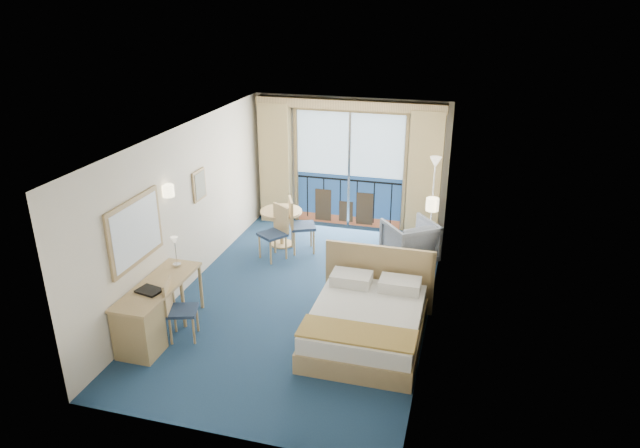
{
  "coord_description": "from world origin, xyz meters",
  "views": [
    {
      "loc": [
        2.41,
        -7.81,
        4.62
      ],
      "look_at": [
        0.21,
        0.2,
        1.23
      ],
      "focal_mm": 32.0,
      "sensor_mm": 36.0,
      "label": 1
    }
  ],
  "objects_px": {
    "bed": "(367,321)",
    "floor_lamp": "(434,179)",
    "round_table": "(281,219)",
    "table_chair_a": "(298,222)",
    "armchair": "(410,241)",
    "desk_chair": "(176,306)",
    "nightstand": "(417,280)",
    "table_chair_b": "(276,229)",
    "desk": "(143,322)"
  },
  "relations": [
    {
      "from": "bed",
      "to": "floor_lamp",
      "type": "bearing_deg",
      "value": 81.5
    },
    {
      "from": "armchair",
      "to": "table_chair_b",
      "type": "relative_size",
      "value": 0.85
    },
    {
      "from": "armchair",
      "to": "table_chair_a",
      "type": "height_order",
      "value": "table_chair_a"
    },
    {
      "from": "table_chair_b",
      "to": "floor_lamp",
      "type": "bearing_deg",
      "value": 62.7
    },
    {
      "from": "nightstand",
      "to": "desk",
      "type": "xyz_separation_m",
      "value": [
        -3.46,
        -2.47,
        0.14
      ]
    },
    {
      "from": "table_chair_b",
      "to": "armchair",
      "type": "bearing_deg",
      "value": 46.55
    },
    {
      "from": "bed",
      "to": "table_chair_a",
      "type": "xyz_separation_m",
      "value": [
        -1.84,
        2.61,
        0.3
      ]
    },
    {
      "from": "round_table",
      "to": "table_chair_a",
      "type": "height_order",
      "value": "table_chair_a"
    },
    {
      "from": "table_chair_a",
      "to": "bed",
      "type": "bearing_deg",
      "value": -168.79
    },
    {
      "from": "bed",
      "to": "table_chair_b",
      "type": "bearing_deg",
      "value": 133.69
    },
    {
      "from": "bed",
      "to": "floor_lamp",
      "type": "distance_m",
      "value": 3.87
    },
    {
      "from": "armchair",
      "to": "desk",
      "type": "bearing_deg",
      "value": 13.08
    },
    {
      "from": "desk_chair",
      "to": "table_chair_b",
      "type": "relative_size",
      "value": 0.92
    },
    {
      "from": "armchair",
      "to": "round_table",
      "type": "relative_size",
      "value": 1.07
    },
    {
      "from": "bed",
      "to": "desk",
      "type": "height_order",
      "value": "bed"
    },
    {
      "from": "desk",
      "to": "table_chair_b",
      "type": "distance_m",
      "value": 3.37
    },
    {
      "from": "floor_lamp",
      "to": "armchair",
      "type": "bearing_deg",
      "value": -107.56
    },
    {
      "from": "table_chair_a",
      "to": "table_chair_b",
      "type": "bearing_deg",
      "value": 116.4
    },
    {
      "from": "bed",
      "to": "desk_chair",
      "type": "height_order",
      "value": "bed"
    },
    {
      "from": "armchair",
      "to": "round_table",
      "type": "distance_m",
      "value": 2.49
    },
    {
      "from": "nightstand",
      "to": "table_chair_b",
      "type": "distance_m",
      "value": 2.82
    },
    {
      "from": "bed",
      "to": "nightstand",
      "type": "height_order",
      "value": "bed"
    },
    {
      "from": "desk",
      "to": "table_chair_b",
      "type": "xyz_separation_m",
      "value": [
        0.77,
        3.27,
        0.14
      ]
    },
    {
      "from": "bed",
      "to": "armchair",
      "type": "xyz_separation_m",
      "value": [
        0.26,
        2.76,
        0.09
      ]
    },
    {
      "from": "nightstand",
      "to": "table_chair_a",
      "type": "height_order",
      "value": "table_chair_a"
    },
    {
      "from": "armchair",
      "to": "desk_chair",
      "type": "xyz_separation_m",
      "value": [
        -2.86,
        -3.43,
        0.13
      ]
    },
    {
      "from": "round_table",
      "to": "table_chair_b",
      "type": "xyz_separation_m",
      "value": [
        0.09,
        -0.56,
        0.02
      ]
    },
    {
      "from": "floor_lamp",
      "to": "desk",
      "type": "xyz_separation_m",
      "value": [
        -3.47,
        -4.72,
        -0.89
      ]
    },
    {
      "from": "bed",
      "to": "nightstand",
      "type": "bearing_deg",
      "value": 69.12
    },
    {
      "from": "desk_chair",
      "to": "table_chair_b",
      "type": "bearing_deg",
      "value": -26.73
    },
    {
      "from": "desk",
      "to": "desk_chair",
      "type": "bearing_deg",
      "value": 48.94
    },
    {
      "from": "desk_chair",
      "to": "round_table",
      "type": "bearing_deg",
      "value": -23.83
    },
    {
      "from": "floor_lamp",
      "to": "desk_chair",
      "type": "distance_m",
      "value": 5.44
    },
    {
      "from": "bed",
      "to": "round_table",
      "type": "height_order",
      "value": "bed"
    },
    {
      "from": "nightstand",
      "to": "round_table",
      "type": "height_order",
      "value": "round_table"
    },
    {
      "from": "nightstand",
      "to": "floor_lamp",
      "type": "height_order",
      "value": "floor_lamp"
    },
    {
      "from": "table_chair_a",
      "to": "desk_chair",
      "type": "bearing_deg",
      "value": 142.94
    },
    {
      "from": "nightstand",
      "to": "floor_lamp",
      "type": "distance_m",
      "value": 2.48
    },
    {
      "from": "nightstand",
      "to": "round_table",
      "type": "relative_size",
      "value": 0.73
    },
    {
      "from": "table_chair_b",
      "to": "nightstand",
      "type": "bearing_deg",
      "value": 17.8
    },
    {
      "from": "armchair",
      "to": "round_table",
      "type": "bearing_deg",
      "value": -37.98
    },
    {
      "from": "desk_chair",
      "to": "nightstand",
      "type": "bearing_deg",
      "value": -73.96
    },
    {
      "from": "round_table",
      "to": "armchair",
      "type": "bearing_deg",
      "value": -0.98
    },
    {
      "from": "desk",
      "to": "round_table",
      "type": "xyz_separation_m",
      "value": [
        0.68,
        3.83,
        0.12
      ]
    },
    {
      "from": "bed",
      "to": "desk_chair",
      "type": "bearing_deg",
      "value": -165.52
    },
    {
      "from": "desk_chair",
      "to": "table_chair_b",
      "type": "height_order",
      "value": "table_chair_b"
    },
    {
      "from": "nightstand",
      "to": "floor_lamp",
      "type": "relative_size",
      "value": 0.33
    },
    {
      "from": "desk",
      "to": "desk_chair",
      "type": "distance_m",
      "value": 0.49
    },
    {
      "from": "floor_lamp",
      "to": "table_chair_b",
      "type": "xyz_separation_m",
      "value": [
        -2.69,
        -1.45,
        -0.75
      ]
    },
    {
      "from": "table_chair_b",
      "to": "desk",
      "type": "bearing_deg",
      "value": -68.87
    }
  ]
}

